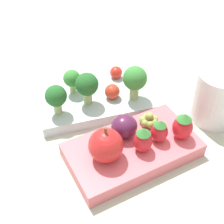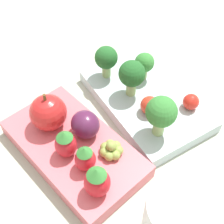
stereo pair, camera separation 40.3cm
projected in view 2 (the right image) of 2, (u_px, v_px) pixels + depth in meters
The scene contains 16 objects.
ground_plane at pixel (109, 127), 0.45m from camera, with size 4.00×4.00×0.00m, color #ADB7A3.
bento_box_savoury at pixel (145, 100), 0.48m from camera, with size 0.21×0.13×0.02m.
bento_box_fruit at pixel (74, 149), 0.41m from camera, with size 0.21×0.13×0.02m.
broccoli_floret_0 at pixel (161, 113), 0.39m from camera, with size 0.04×0.04×0.06m.
broccoli_floret_1 at pixel (106, 59), 0.47m from camera, with size 0.04×0.04×0.05m.
broccoli_floret_2 at pixel (132, 75), 0.44m from camera, with size 0.04×0.04×0.06m.
broccoli_floret_3 at pixel (144, 63), 0.47m from camera, with size 0.03×0.03×0.05m.
cherry_tomato_0 at pixel (150, 105), 0.44m from camera, with size 0.03×0.03×0.03m.
cherry_tomato_1 at pixel (191, 102), 0.44m from camera, with size 0.02×0.02×0.02m.
apple at pixel (48, 112), 0.41m from camera, with size 0.05×0.05×0.06m.
strawberry_0 at pixel (97, 181), 0.34m from camera, with size 0.03×0.03×0.05m.
strawberry_1 at pixel (66, 144), 0.38m from camera, with size 0.03×0.03×0.04m.
strawberry_2 at pixel (85, 158), 0.37m from camera, with size 0.03×0.03×0.04m.
plum at pixel (85, 124), 0.40m from camera, with size 0.04×0.04×0.04m.
grape_cluster at pixel (111, 150), 0.39m from camera, with size 0.03×0.03×0.02m.
drinking_cup at pixel (179, 224), 0.31m from camera, with size 0.07×0.07×0.09m.
Camera 2 is at (0.23, -0.16, 0.36)m, focal length 50.00 mm.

